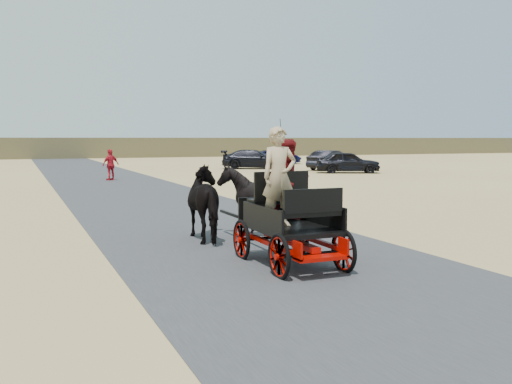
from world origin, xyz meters
name	(u,v)px	position (x,y,z in m)	size (l,w,h in m)	color
ground	(285,263)	(0.00, 0.00, 0.00)	(140.00, 140.00, 0.00)	tan
road	(285,263)	(0.00, 0.00, 0.01)	(6.00, 140.00, 0.01)	#38383A
ridge_far	(57,148)	(0.00, 62.00, 1.20)	(140.00, 6.00, 2.40)	brown
carriage	(290,245)	(0.03, -0.13, 0.36)	(1.30, 2.40, 0.72)	black
horse_left	(210,203)	(-0.52, 2.87, 0.85)	(0.91, 2.01, 1.70)	black
horse_right	(254,201)	(0.58, 2.87, 0.85)	(1.37, 1.54, 1.70)	black
driver_man	(279,177)	(-0.17, -0.08, 1.62)	(0.66, 0.43, 1.80)	tan
passenger_woman	(290,180)	(0.33, 0.47, 1.51)	(0.77, 0.60, 1.58)	#660C0F
pedestrian	(111,165)	(0.25, 22.64, 0.86)	(1.01, 0.42, 1.73)	red
car_a	(348,162)	(15.98, 23.46, 0.73)	(1.72, 4.27, 1.45)	black
car_b	(331,160)	(16.85, 27.25, 0.72)	(1.51, 4.34, 1.43)	black
car_c	(254,159)	(12.25, 30.83, 0.72)	(2.03, 4.99, 1.45)	black
car_d	(276,157)	(17.35, 37.88, 0.65)	(2.15, 4.67, 1.30)	navy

